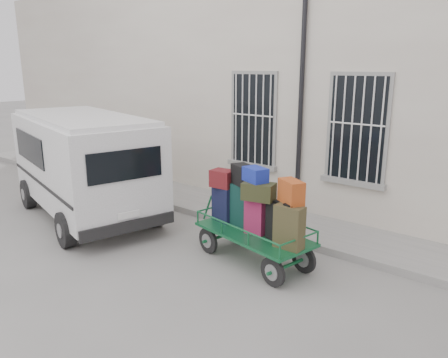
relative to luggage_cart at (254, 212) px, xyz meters
name	(u,v)px	position (x,y,z in m)	size (l,w,h in m)	color
ground	(183,244)	(-1.62, -0.22, -0.97)	(80.00, 80.00, 0.00)	slate
building	(317,86)	(-1.62, 5.28, 2.03)	(24.00, 5.15, 6.00)	beige
sidewalk	(247,213)	(-1.62, 1.98, -0.90)	(24.00, 1.70, 0.15)	gray
luggage_cart	(254,212)	(0.00, 0.00, 0.00)	(2.71, 1.43, 1.82)	black
van	(84,160)	(-4.60, -0.46, 0.43)	(5.21, 3.18, 2.45)	silver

